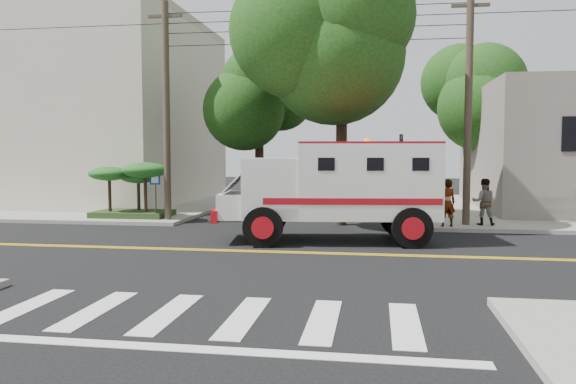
# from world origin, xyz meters

# --- Properties ---
(ground) EXTENTS (100.00, 100.00, 0.00)m
(ground) POSITION_xyz_m (0.00, 0.00, 0.00)
(ground) COLOR black
(ground) RESTS_ON ground
(sidewalk_nw) EXTENTS (17.00, 17.00, 0.15)m
(sidewalk_nw) POSITION_xyz_m (-13.50, 13.50, 0.07)
(sidewalk_nw) COLOR gray
(sidewalk_nw) RESTS_ON ground
(building_left) EXTENTS (16.00, 14.00, 10.00)m
(building_left) POSITION_xyz_m (-15.50, 15.00, 5.15)
(building_left) COLOR beige
(building_left) RESTS_ON sidewalk_nw
(utility_pole_left) EXTENTS (0.28, 0.28, 9.00)m
(utility_pole_left) POSITION_xyz_m (-5.60, 6.00, 4.50)
(utility_pole_left) COLOR #382D23
(utility_pole_left) RESTS_ON ground
(utility_pole_right) EXTENTS (0.28, 0.28, 9.00)m
(utility_pole_right) POSITION_xyz_m (6.30, 6.20, 4.50)
(utility_pole_right) COLOR #382D23
(utility_pole_right) RESTS_ON ground
(tree_main) EXTENTS (6.08, 5.70, 9.85)m
(tree_main) POSITION_xyz_m (1.94, 6.21, 7.20)
(tree_main) COLOR black
(tree_main) RESTS_ON ground
(tree_left) EXTENTS (4.48, 4.20, 7.70)m
(tree_left) POSITION_xyz_m (-2.68, 11.79, 5.73)
(tree_left) COLOR black
(tree_left) RESTS_ON ground
(tree_right) EXTENTS (4.80, 4.50, 8.20)m
(tree_right) POSITION_xyz_m (8.84, 15.77, 6.09)
(tree_right) COLOR black
(tree_right) RESTS_ON ground
(traffic_signal) EXTENTS (0.15, 0.18, 3.60)m
(traffic_signal) POSITION_xyz_m (3.80, 5.60, 2.23)
(traffic_signal) COLOR #3F3F42
(traffic_signal) RESTS_ON ground
(accessibility_sign) EXTENTS (0.45, 0.10, 2.02)m
(accessibility_sign) POSITION_xyz_m (-6.20, 6.17, 1.37)
(accessibility_sign) COLOR #3F3F42
(accessibility_sign) RESTS_ON ground
(palm_planter) EXTENTS (3.52, 2.63, 2.36)m
(palm_planter) POSITION_xyz_m (-7.44, 6.62, 1.65)
(palm_planter) COLOR #1E3314
(palm_planter) RESTS_ON sidewalk_nw
(armored_truck) EXTENTS (7.39, 3.60, 3.25)m
(armored_truck) POSITION_xyz_m (1.66, 2.32, 1.85)
(armored_truck) COLOR silver
(armored_truck) RESTS_ON ground
(pedestrian_a) EXTENTS (0.72, 0.54, 1.78)m
(pedestrian_a) POSITION_xyz_m (5.50, 5.50, 1.04)
(pedestrian_a) COLOR gray
(pedestrian_a) RESTS_ON sidewalk_ne
(pedestrian_b) EXTENTS (0.93, 0.76, 1.77)m
(pedestrian_b) POSITION_xyz_m (6.94, 6.15, 1.04)
(pedestrian_b) COLOR gray
(pedestrian_b) RESTS_ON sidewalk_ne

